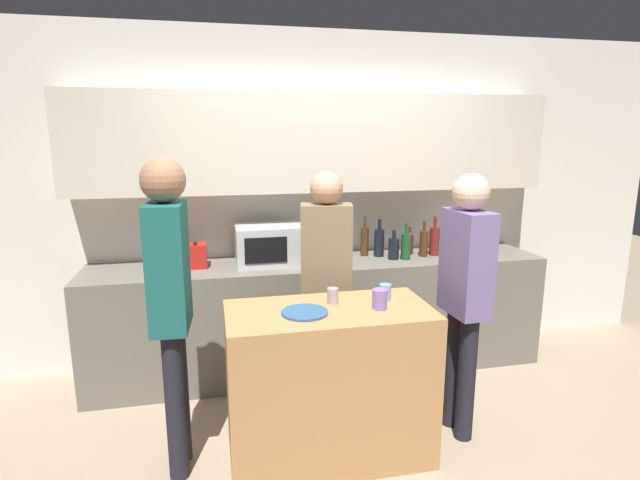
# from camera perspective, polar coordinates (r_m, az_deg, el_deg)

# --- Properties ---
(ground_plane) EXTENTS (14.00, 14.00, 0.00)m
(ground_plane) POSITION_cam_1_polar(r_m,az_deg,el_deg) (3.12, 6.19, -25.46)
(ground_plane) COLOR gray
(back_wall) EXTENTS (6.40, 0.40, 2.70)m
(back_wall) POSITION_cam_1_polar(r_m,az_deg,el_deg) (4.10, -0.69, 7.05)
(back_wall) COLOR silver
(back_wall) RESTS_ON ground_plane
(back_counter) EXTENTS (3.60, 0.62, 0.91)m
(back_counter) POSITION_cam_1_polar(r_m,az_deg,el_deg) (4.08, 0.12, -8.62)
(back_counter) COLOR #6B665B
(back_counter) RESTS_ON ground_plane
(kitchen_island) EXTENTS (1.17, 0.59, 0.92)m
(kitchen_island) POSITION_cam_1_polar(r_m,az_deg,el_deg) (3.05, 1.04, -16.03)
(kitchen_island) COLOR #B27F4C
(kitchen_island) RESTS_ON ground_plane
(microwave) EXTENTS (0.52, 0.39, 0.30)m
(microwave) POSITION_cam_1_polar(r_m,az_deg,el_deg) (3.87, -5.77, -0.50)
(microwave) COLOR #B7BABC
(microwave) RESTS_ON back_counter
(toaster) EXTENTS (0.26, 0.16, 0.18)m
(toaster) POSITION_cam_1_polar(r_m,az_deg,el_deg) (3.87, -14.74, -1.76)
(toaster) COLOR #B21E19
(toaster) RESTS_ON back_counter
(potted_plant) EXTENTS (0.14, 0.14, 0.40)m
(potted_plant) POSITION_cam_1_polar(r_m,az_deg,el_deg) (4.39, 16.95, 1.17)
(potted_plant) COLOR silver
(potted_plant) RESTS_ON back_counter
(bottle_0) EXTENTS (0.07, 0.07, 0.33)m
(bottle_0) POSITION_cam_1_polar(r_m,az_deg,el_deg) (4.12, 5.12, -0.08)
(bottle_0) COLOR #472814
(bottle_0) RESTS_ON back_counter
(bottle_1) EXTENTS (0.08, 0.08, 0.31)m
(bottle_1) POSITION_cam_1_polar(r_m,az_deg,el_deg) (4.11, 6.78, -0.24)
(bottle_1) COLOR black
(bottle_1) RESTS_ON back_counter
(bottle_2) EXTENTS (0.09, 0.09, 0.24)m
(bottle_2) POSITION_cam_1_polar(r_m,az_deg,el_deg) (4.03, 8.42, -0.92)
(bottle_2) COLOR black
(bottle_2) RESTS_ON back_counter
(bottle_3) EXTENTS (0.08, 0.08, 0.29)m
(bottle_3) POSITION_cam_1_polar(r_m,az_deg,el_deg) (4.04, 9.79, -0.63)
(bottle_3) COLOR #194723
(bottle_3) RESTS_ON back_counter
(bottle_4) EXTENTS (0.06, 0.06, 0.23)m
(bottle_4) POSITION_cam_1_polar(r_m,az_deg,el_deg) (4.23, 10.20, -0.40)
(bottle_4) COLOR maroon
(bottle_4) RESTS_ON back_counter
(bottle_5) EXTENTS (0.07, 0.07, 0.29)m
(bottle_5) POSITION_cam_1_polar(r_m,az_deg,el_deg) (4.16, 11.77, -0.33)
(bottle_5) COLOR #472814
(bottle_5) RESTS_ON back_counter
(bottle_6) EXTENTS (0.08, 0.08, 0.32)m
(bottle_6) POSITION_cam_1_polar(r_m,az_deg,el_deg) (4.22, 12.94, -0.05)
(bottle_6) COLOR maroon
(bottle_6) RESTS_ON back_counter
(plate_on_island) EXTENTS (0.26, 0.26, 0.01)m
(plate_on_island) POSITION_cam_1_polar(r_m,az_deg,el_deg) (2.79, -1.76, -8.27)
(plate_on_island) COLOR #2D5684
(plate_on_island) RESTS_ON kitchen_island
(cup_0) EXTENTS (0.09, 0.09, 0.11)m
(cup_0) POSITION_cam_1_polar(r_m,az_deg,el_deg) (2.87, 6.85, -6.72)
(cup_0) COLOR #8265B9
(cup_0) RESTS_ON kitchen_island
(cup_1) EXTENTS (0.07, 0.07, 0.09)m
(cup_1) POSITION_cam_1_polar(r_m,az_deg,el_deg) (2.94, 1.46, -6.40)
(cup_1) COLOR #A79395
(cup_1) RESTS_ON kitchen_island
(cup_2) EXTENTS (0.07, 0.07, 0.10)m
(cup_2) POSITION_cam_1_polar(r_m,az_deg,el_deg) (3.03, 7.45, -5.92)
(cup_2) COLOR #6D99C8
(cup_2) RESTS_ON kitchen_island
(person_left) EXTENTS (0.37, 0.25, 1.66)m
(person_left) POSITION_cam_1_polar(r_m,az_deg,el_deg) (3.38, 0.72, -3.53)
(person_left) COLOR black
(person_left) RESTS_ON ground_plane
(person_center) EXTENTS (0.23, 0.35, 1.78)m
(person_center) POSITION_cam_1_polar(r_m,az_deg,el_deg) (2.81, -16.76, -5.55)
(person_center) COLOR black
(person_center) RESTS_ON ground_plane
(person_right) EXTENTS (0.22, 0.35, 1.67)m
(person_right) POSITION_cam_1_polar(r_m,az_deg,el_deg) (3.19, 16.27, -4.87)
(person_right) COLOR black
(person_right) RESTS_ON ground_plane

